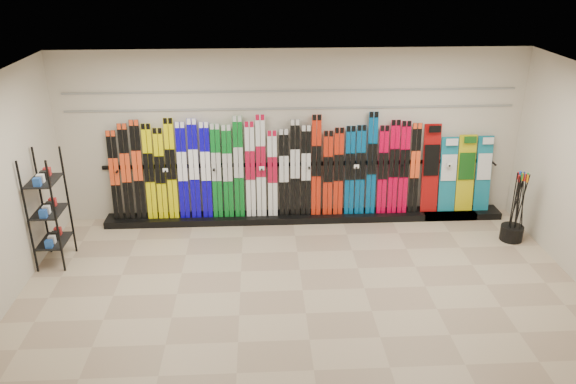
{
  "coord_description": "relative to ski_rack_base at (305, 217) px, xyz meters",
  "views": [
    {
      "loc": [
        -0.58,
        -6.77,
        4.44
      ],
      "look_at": [
        -0.15,
        1.0,
        1.1
      ],
      "focal_mm": 35.0,
      "sensor_mm": 36.0,
      "label": 1
    }
  ],
  "objects": [
    {
      "name": "ceiling",
      "position": [
        -0.22,
        -2.28,
        2.94
      ],
      "size": [
        8.0,
        8.0,
        0.0
      ],
      "primitive_type": "plane",
      "rotation": [
        3.14,
        0.0,
        0.0
      ],
      "color": "silver",
      "rests_on": "back_wall"
    },
    {
      "name": "slatwall_rail_0",
      "position": [
        -0.22,
        0.2,
        1.94
      ],
      "size": [
        7.6,
        0.02,
        0.03
      ],
      "primitive_type": "cube",
      "color": "gray",
      "rests_on": "back_wall"
    },
    {
      "name": "slatwall_rail_1",
      "position": [
        -0.22,
        0.2,
        2.24
      ],
      "size": [
        7.6,
        0.02,
        0.03
      ],
      "primitive_type": "cube",
      "color": "gray",
      "rests_on": "back_wall"
    },
    {
      "name": "skis",
      "position": [
        -0.69,
        0.03,
        0.9
      ],
      "size": [
        5.38,
        0.19,
        1.83
      ],
      "color": "black",
      "rests_on": "ski_rack_base"
    },
    {
      "name": "accessory_rack",
      "position": [
        -3.97,
        -1.25,
        0.83
      ],
      "size": [
        0.4,
        0.6,
        1.78
      ],
      "primitive_type": "cube",
      "color": "black",
      "rests_on": "floor"
    },
    {
      "name": "pole_bin",
      "position": [
        3.38,
        -0.94,
        0.07
      ],
      "size": [
        0.37,
        0.37,
        0.25
      ],
      "primitive_type": "cylinder",
      "color": "black",
      "rests_on": "floor"
    },
    {
      "name": "ski_rack_base",
      "position": [
        0.0,
        0.0,
        0.0
      ],
      "size": [
        8.0,
        0.4,
        0.12
      ],
      "primitive_type": "cube",
      "color": "black",
      "rests_on": "floor"
    },
    {
      "name": "snowboards",
      "position": [
        2.68,
        0.07,
        0.77
      ],
      "size": [
        1.25,
        0.24,
        1.58
      ],
      "color": "#990C0C",
      "rests_on": "ski_rack_base"
    },
    {
      "name": "ski_poles",
      "position": [
        3.39,
        -0.96,
        0.55
      ],
      "size": [
        0.29,
        0.29,
        1.18
      ],
      "color": "black",
      "rests_on": "pole_bin"
    },
    {
      "name": "floor",
      "position": [
        -0.22,
        -2.28,
        -0.06
      ],
      "size": [
        8.0,
        8.0,
        0.0
      ],
      "primitive_type": "plane",
      "color": "tan",
      "rests_on": "ground"
    },
    {
      "name": "back_wall",
      "position": [
        -0.22,
        0.22,
        1.44
      ],
      "size": [
        8.0,
        0.0,
        8.0
      ],
      "primitive_type": "plane",
      "rotation": [
        1.57,
        0.0,
        0.0
      ],
      "color": "beige",
      "rests_on": "floor"
    }
  ]
}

